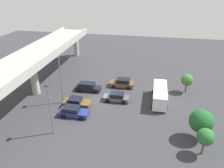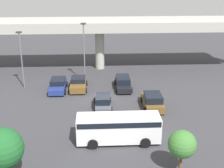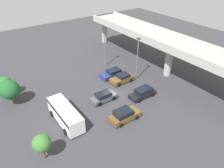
% 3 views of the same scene
% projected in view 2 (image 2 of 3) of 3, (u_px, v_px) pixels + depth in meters
% --- Properties ---
extents(ground_plane, '(95.45, 95.45, 0.00)m').
position_uv_depth(ground_plane, '(102.00, 102.00, 37.04)').
color(ground_plane, '#38383D').
extents(highway_overpass, '(45.92, 6.41, 7.61)m').
position_uv_depth(highway_overpass, '(99.00, 29.00, 47.19)').
color(highway_overpass, '#ADAAA0').
rests_on(highway_overpass, ground_plane).
extents(parked_car_0, '(2.23, 4.55, 1.51)m').
position_uv_depth(parked_car_0, '(58.00, 85.00, 40.25)').
color(parked_car_0, navy).
rests_on(parked_car_0, ground_plane).
extents(parked_car_1, '(2.26, 4.49, 1.55)m').
position_uv_depth(parked_car_1, '(78.00, 84.00, 40.71)').
color(parked_car_1, brown).
rests_on(parked_car_1, ground_plane).
extents(parked_car_2, '(1.99, 4.39, 1.54)m').
position_uv_depth(parked_car_2, '(103.00, 102.00, 35.15)').
color(parked_car_2, '#515660').
rests_on(parked_car_2, ground_plane).
extents(parked_car_3, '(2.11, 4.70, 1.59)m').
position_uv_depth(parked_car_3, '(123.00, 83.00, 40.84)').
color(parked_car_3, black).
rests_on(parked_car_3, ground_plane).
extents(parked_car_4, '(2.26, 4.60, 1.71)m').
position_uv_depth(parked_car_4, '(153.00, 101.00, 35.26)').
color(parked_car_4, brown).
rests_on(parked_car_4, ground_plane).
extents(shuttle_bus, '(7.50, 2.59, 2.53)m').
position_uv_depth(shuttle_bus, '(118.00, 127.00, 28.12)').
color(shuttle_bus, white).
rests_on(shuttle_bus, ground_plane).
extents(lamp_post_near_aisle, '(0.70, 0.35, 8.19)m').
position_uv_depth(lamp_post_near_aisle, '(84.00, 48.00, 41.89)').
color(lamp_post_near_aisle, slate).
rests_on(lamp_post_near_aisle, ground_plane).
extents(lamp_post_mid_lot, '(0.70, 0.35, 7.50)m').
position_uv_depth(lamp_post_mid_lot, '(21.00, 55.00, 39.85)').
color(lamp_post_mid_lot, slate).
rests_on(lamp_post_mid_lot, ground_plane).
extents(tree_front_centre, '(3.09, 3.09, 4.26)m').
position_uv_depth(tree_front_centre, '(3.00, 149.00, 22.53)').
color(tree_front_centre, brown).
rests_on(tree_front_centre, ground_plane).
extents(tree_front_far_right, '(2.18, 2.18, 3.57)m').
position_uv_depth(tree_front_far_right, '(182.00, 144.00, 23.52)').
color(tree_front_far_right, brown).
rests_on(tree_front_far_right, ground_plane).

